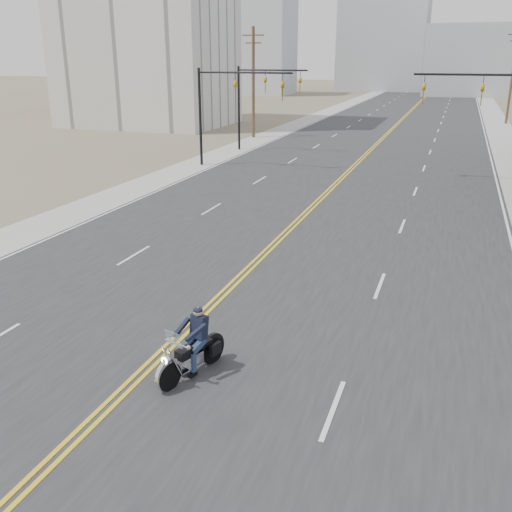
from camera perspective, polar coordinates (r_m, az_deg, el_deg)
The scene contains 13 objects.
ground_plane at distance 12.70m, azimuth -20.82°, elevation -19.71°, with size 400.00×400.00×0.00m, color #776D56.
road at distance 77.93m, azimuth 14.32°, elevation 13.03°, with size 20.00×200.00×0.01m, color #303033.
sidewalk_left at distance 79.79m, azimuth 5.86°, elevation 13.64°, with size 3.00×200.00×0.01m, color #A5A5A0.
sidewalk_right at distance 77.74m, azimuth 22.95°, elevation 12.11°, with size 3.00×200.00×0.01m, color #A5A5A0.
traffic_mast_left at distance 42.46m, azimuth -3.08°, elevation 15.49°, with size 7.10×0.26×7.00m.
traffic_mast_right at distance 39.38m, azimuth 22.69°, elevation 13.79°, with size 7.10×0.26×7.00m.
traffic_mast_far at distance 50.05m, azimuth 0.14°, elevation 16.02°, with size 6.10×0.26×7.00m.
utility_pole_left at distance 58.62m, azimuth -0.27°, elevation 17.09°, with size 2.20×0.30×10.50m.
haze_bldg_a at distance 129.29m, azimuth 0.25°, elevation 20.74°, with size 14.00×12.00×22.00m, color #B7BCC6.
haze_bldg_b at distance 132.23m, azimuth 20.66°, elevation 17.82°, with size 18.00×14.00×14.00m, color #ADB2B7.
haze_bldg_d at distance 148.54m, azimuth 12.69°, elevation 20.89°, with size 20.00×15.00×26.00m, color #ADB2B7.
haze_bldg_f at distance 148.60m, azimuth -3.56°, elevation 19.36°, with size 12.00×12.00×16.00m, color #ADB2B7.
motorcyclist at distance 14.61m, azimuth -6.53°, elevation -8.74°, with size 0.99×2.31×1.80m, color black, non-canonical shape.
Camera 1 is at (7.02, -7.23, 7.74)m, focal length 40.00 mm.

